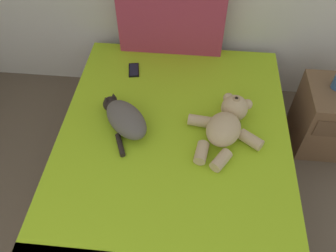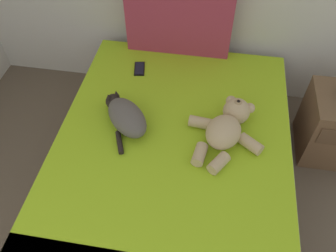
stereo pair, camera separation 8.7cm
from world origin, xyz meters
name	(u,v)px [view 1 (the left image)]	position (x,y,z in m)	size (l,w,h in m)	color
bed	(172,167)	(1.70, 2.76, 0.23)	(1.46, 1.96, 0.47)	brown
patterned_cushion	(171,18)	(1.61, 3.68, 0.74)	(0.76, 0.11, 0.54)	#A5334C
cat	(124,118)	(1.40, 2.88, 0.54)	(0.37, 0.42, 0.15)	#59514C
teddy_bear	(227,124)	(2.01, 2.89, 0.54)	(0.46, 0.55, 0.18)	tan
cell_phone	(134,70)	(1.37, 3.41, 0.47)	(0.10, 0.16, 0.01)	black
nightstand	(333,118)	(2.82, 3.28, 0.26)	(0.48, 0.46, 0.51)	brown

